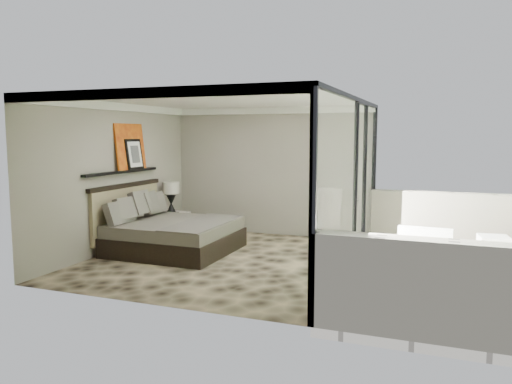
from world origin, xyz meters
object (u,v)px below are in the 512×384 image
(table_lamp, at_px, (171,193))
(lounger, at_px, (418,266))
(bed, at_px, (170,233))
(ottoman, at_px, (494,250))
(nightstand, at_px, (174,223))

(table_lamp, distance_m, lounger, 5.52)
(bed, bearing_deg, ottoman, 11.67)
(nightstand, bearing_deg, lounger, 5.70)
(table_lamp, height_order, lounger, table_lamp)
(table_lamp, bearing_deg, lounger, -16.56)
(bed, relative_size, table_lamp, 3.27)
(table_lamp, relative_size, ottoman, 1.38)
(bed, relative_size, ottoman, 4.52)
(ottoman, bearing_deg, table_lamp, 179.04)
(bed, bearing_deg, lounger, -3.53)
(ottoman, xyz_separation_m, lounger, (-1.16, -1.45, -0.03))
(bed, xyz_separation_m, table_lamp, (-0.72, 1.28, 0.59))
(table_lamp, bearing_deg, ottoman, -0.96)
(ottoman, height_order, lounger, lounger)
(table_lamp, relative_size, lounger, 0.37)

